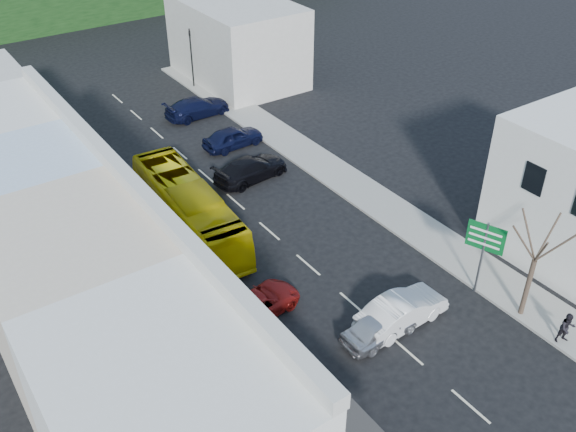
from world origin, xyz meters
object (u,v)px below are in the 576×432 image
object	(u,v)px
bus	(189,210)
car_red	(259,302)
car_white	(402,313)
pedestrian_right	(567,328)
traffic_signal	(192,59)
pedestrian_left	(198,332)
car_silver	(380,327)
direction_sign	(481,258)
street_tree	(535,261)

from	to	relation	value
bus	car_red	size ratio (longest dim) A/B	2.52
car_white	pedestrian_right	xyz separation A→B (m)	(5.50, -5.45, 0.30)
pedestrian_right	traffic_signal	size ratio (longest dim) A/B	0.32
car_red	traffic_signal	size ratio (longest dim) A/B	0.87
car_white	pedestrian_left	world-z (taller)	pedestrian_left
car_red	pedestrian_left	size ratio (longest dim) A/B	2.71
car_silver	pedestrian_right	distance (m)	8.81
car_white	traffic_signal	distance (m)	33.40
car_silver	traffic_signal	xyz separation A→B (m)	(7.09, 33.02, 1.95)
car_white	pedestrian_right	bearing A→B (deg)	-136.80
bus	pedestrian_right	size ratio (longest dim) A/B	6.82
pedestrian_left	direction_sign	world-z (taller)	direction_sign
car_white	street_tree	size ratio (longest dim) A/B	0.63
car_white	street_tree	xyz separation A→B (m)	(5.44, -2.99, 2.78)
car_silver	traffic_signal	distance (m)	33.83
street_tree	traffic_signal	distance (m)	35.88
car_red	street_tree	bearing A→B (deg)	-132.48
pedestrian_right	street_tree	size ratio (longest dim) A/B	0.24
bus	car_white	size ratio (longest dim) A/B	2.64
car_silver	direction_sign	distance (m)	6.66
car_silver	street_tree	distance (m)	8.03
car_silver	car_red	bearing A→B (deg)	36.86
car_white	car_red	world-z (taller)	same
car_white	direction_sign	world-z (taller)	direction_sign
car_white	street_tree	world-z (taller)	street_tree
pedestrian_right	traffic_signal	world-z (taller)	traffic_signal
bus	street_tree	size ratio (longest dim) A/B	1.67
street_tree	car_silver	bearing A→B (deg)	157.80
pedestrian_right	traffic_signal	xyz separation A→B (m)	(0.06, 38.33, 1.65)
pedestrian_left	pedestrian_right	world-z (taller)	same
car_silver	car_white	world-z (taller)	same
street_tree	bus	bearing A→B (deg)	123.01
street_tree	pedestrian_right	bearing A→B (deg)	-88.63
pedestrian_right	street_tree	world-z (taller)	street_tree
car_silver	traffic_signal	bearing A→B (deg)	-14.19
pedestrian_right	street_tree	xyz separation A→B (m)	(-0.06, 2.46, 2.48)
car_red	direction_sign	world-z (taller)	direction_sign
car_red	street_tree	distance (m)	13.56
car_red	direction_sign	xyz separation A→B (m)	(10.36, -5.06, 1.49)
car_silver	car_white	size ratio (longest dim) A/B	1.00
car_silver	direction_sign	xyz separation A→B (m)	(6.48, -0.26, 1.49)
bus	pedestrian_left	xyz separation A→B (m)	(-4.09, -8.88, -0.55)
pedestrian_left	street_tree	world-z (taller)	street_tree
car_white	car_red	bearing A→B (deg)	47.20
car_white	pedestrian_left	size ratio (longest dim) A/B	2.59
car_red	pedestrian_right	bearing A→B (deg)	-140.11
street_tree	car_red	bearing A→B (deg)	144.83
traffic_signal	car_red	bearing A→B (deg)	92.30
bus	street_tree	distance (m)	19.23
direction_sign	street_tree	distance (m)	2.93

